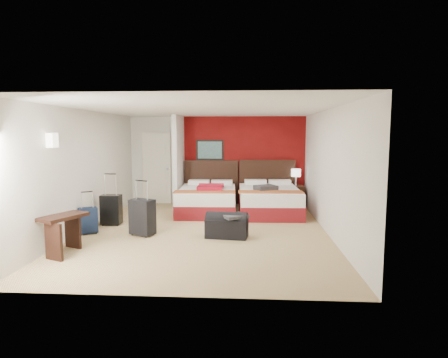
# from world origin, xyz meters

# --- Properties ---
(ground) EXTENTS (6.50, 6.50, 0.00)m
(ground) POSITION_xyz_m (0.00, 0.00, 0.00)
(ground) COLOR #D0B580
(ground) RESTS_ON ground
(room_walls) EXTENTS (5.02, 6.52, 2.50)m
(room_walls) POSITION_xyz_m (-1.40, 1.42, 1.26)
(room_walls) COLOR silver
(room_walls) RESTS_ON ground
(red_accent_panel) EXTENTS (3.50, 0.04, 2.50)m
(red_accent_panel) POSITION_xyz_m (0.75, 3.23, 1.25)
(red_accent_panel) COLOR maroon
(red_accent_panel) RESTS_ON ground
(partition_wall) EXTENTS (0.12, 1.20, 2.50)m
(partition_wall) POSITION_xyz_m (-1.00, 2.61, 1.25)
(partition_wall) COLOR silver
(partition_wall) RESTS_ON ground
(entry_door) EXTENTS (0.82, 0.06, 2.05)m
(entry_door) POSITION_xyz_m (-1.75, 3.20, 1.02)
(entry_door) COLOR silver
(entry_door) RESTS_ON ground
(bed_left) EXTENTS (1.52, 2.11, 0.62)m
(bed_left) POSITION_xyz_m (-0.14, 1.93, 0.31)
(bed_left) COLOR white
(bed_left) RESTS_ON ground
(bed_right) EXTENTS (1.57, 2.18, 0.64)m
(bed_right) POSITION_xyz_m (1.43, 1.90, 0.32)
(bed_right) COLOR silver
(bed_right) RESTS_ON ground
(red_suitcase_open) EXTENTS (0.67, 0.89, 0.11)m
(red_suitcase_open) POSITION_xyz_m (-0.04, 1.83, 0.67)
(red_suitcase_open) COLOR #A30E23
(red_suitcase_open) RESTS_ON bed_left
(jacket_bundle) EXTENTS (0.62, 0.57, 0.12)m
(jacket_bundle) POSITION_xyz_m (1.33, 1.60, 0.70)
(jacket_bundle) COLOR #36363B
(jacket_bundle) RESTS_ON bed_right
(nightstand) EXTENTS (0.45, 0.45, 0.60)m
(nightstand) POSITION_xyz_m (2.20, 2.76, 0.30)
(nightstand) COLOR black
(nightstand) RESTS_ON ground
(table_lamp) EXTENTS (0.34, 0.34, 0.46)m
(table_lamp) POSITION_xyz_m (2.20, 2.76, 0.83)
(table_lamp) COLOR white
(table_lamp) RESTS_ON nightstand
(suitcase_black) EXTENTS (0.43, 0.28, 0.64)m
(suitcase_black) POSITION_xyz_m (-2.12, 0.42, 0.32)
(suitcase_black) COLOR black
(suitcase_black) RESTS_ON ground
(suitcase_charcoal) EXTENTS (0.55, 0.46, 0.69)m
(suitcase_charcoal) POSITION_xyz_m (-1.19, -0.40, 0.35)
(suitcase_charcoal) COLOR black
(suitcase_charcoal) RESTS_ON ground
(suitcase_navy) EXTENTS (0.43, 0.38, 0.50)m
(suitcase_navy) POSITION_xyz_m (-2.32, -0.36, 0.25)
(suitcase_navy) COLOR black
(suitcase_navy) RESTS_ON ground
(duffel_bag) EXTENTS (0.85, 0.52, 0.41)m
(duffel_bag) POSITION_xyz_m (0.49, -0.44, 0.20)
(duffel_bag) COLOR black
(duffel_bag) RESTS_ON ground
(jacket_draped) EXTENTS (0.58, 0.56, 0.06)m
(jacket_draped) POSITION_xyz_m (0.64, -0.49, 0.43)
(jacket_draped) COLOR #36363A
(jacket_draped) RESTS_ON duffel_bag
(desk) EXTENTS (0.68, 0.89, 0.66)m
(desk) POSITION_xyz_m (-2.18, -1.65, 0.33)
(desk) COLOR black
(desk) RESTS_ON ground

